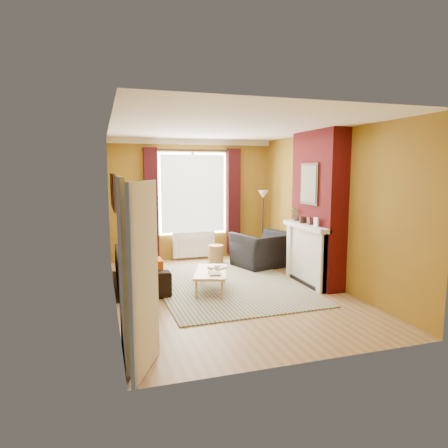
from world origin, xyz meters
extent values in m
plane|color=olive|center=(0.00, 0.00, 0.00)|extent=(5.50, 5.50, 0.00)
cube|color=olive|center=(0.00, 2.75, 1.40)|extent=(3.80, 0.02, 2.80)
cube|color=olive|center=(0.00, -2.75, 1.40)|extent=(3.80, 0.02, 2.80)
cube|color=olive|center=(1.90, 0.00, 1.40)|extent=(0.02, 5.50, 2.80)
cube|color=olive|center=(-1.90, 0.00, 1.40)|extent=(0.02, 5.50, 2.80)
cube|color=white|center=(0.00, 0.00, 2.80)|extent=(3.80, 5.50, 0.01)
cube|color=#4C0B0A|center=(1.72, 0.00, 1.40)|extent=(0.35, 1.40, 2.80)
cube|color=silver|center=(1.53, 0.00, 0.55)|extent=(0.12, 1.30, 1.10)
cube|color=silver|center=(1.48, 0.00, 1.08)|extent=(0.22, 1.40, 0.08)
cube|color=silver|center=(1.51, -0.58, 0.52)|extent=(0.16, 0.14, 1.04)
cube|color=silver|center=(1.51, 0.58, 0.52)|extent=(0.16, 0.14, 1.04)
cube|color=black|center=(1.56, 0.00, 0.45)|extent=(0.06, 0.80, 0.90)
cube|color=black|center=(1.54, 0.00, 0.03)|extent=(0.20, 1.00, 0.06)
cube|color=silver|center=(1.49, -0.35, 1.20)|extent=(0.03, 0.12, 0.16)
cube|color=black|center=(1.49, -0.10, 1.19)|extent=(0.03, 0.10, 0.14)
cylinder|color=black|center=(1.49, 0.15, 1.18)|extent=(0.10, 0.10, 0.12)
cube|color=black|center=(1.53, 0.00, 1.85)|extent=(0.03, 0.60, 0.75)
cube|color=#AB913A|center=(1.51, 0.00, 1.85)|extent=(0.01, 0.52, 0.66)
cube|color=silver|center=(0.00, 2.71, 2.74)|extent=(3.80, 0.08, 0.12)
cube|color=white|center=(0.00, 2.72, 1.55)|extent=(1.60, 0.04, 1.90)
cube|color=white|center=(0.00, 2.68, 1.55)|extent=(1.50, 0.02, 1.80)
cube|color=silver|center=(0.00, 2.70, 1.55)|extent=(0.06, 0.04, 1.90)
cube|color=#330B0E|center=(-0.98, 2.63, 1.35)|extent=(0.30, 0.16, 2.50)
cube|color=#330B0E|center=(0.98, 2.63, 1.35)|extent=(0.30, 0.16, 2.50)
cylinder|color=black|center=(0.00, 2.63, 2.55)|extent=(2.30, 0.05, 0.05)
cube|color=silver|center=(0.00, 2.65, 0.35)|extent=(1.00, 0.10, 0.60)
cube|color=silver|center=(-0.45, 2.59, 0.35)|extent=(0.04, 0.03, 0.56)
cube|color=silver|center=(-0.34, 2.59, 0.35)|extent=(0.04, 0.03, 0.56)
cube|color=silver|center=(-0.23, 2.59, 0.35)|extent=(0.04, 0.03, 0.56)
cube|color=silver|center=(-0.12, 2.59, 0.35)|extent=(0.04, 0.03, 0.56)
cube|color=silver|center=(-0.01, 2.59, 0.35)|extent=(0.04, 0.03, 0.56)
cube|color=silver|center=(0.10, 2.59, 0.35)|extent=(0.04, 0.03, 0.56)
cube|color=silver|center=(0.21, 2.59, 0.35)|extent=(0.04, 0.03, 0.56)
cube|color=silver|center=(0.32, 2.59, 0.35)|extent=(0.04, 0.03, 0.56)
cube|color=silver|center=(0.43, 2.59, 0.35)|extent=(0.04, 0.03, 0.56)
cube|color=black|center=(-1.87, -0.10, 1.75)|extent=(0.04, 0.44, 0.58)
cube|color=gold|center=(-1.84, -0.10, 1.75)|extent=(0.01, 0.38, 0.52)
cube|color=black|center=(-1.87, 0.55, 1.75)|extent=(0.04, 0.44, 0.58)
cube|color=teal|center=(-1.84, 0.55, 1.75)|extent=(0.01, 0.38, 0.52)
cube|color=black|center=(-1.87, 1.20, 1.75)|extent=(0.04, 0.44, 0.58)
cube|color=#C66031|center=(-1.84, 1.20, 1.75)|extent=(0.01, 0.38, 0.52)
cube|color=silver|center=(-1.88, -2.05, 1.00)|extent=(0.05, 0.94, 2.06)
cube|color=black|center=(-1.85, -2.05, 1.00)|extent=(0.02, 0.80, 1.98)
cube|color=silver|center=(-1.68, -2.41, 1.00)|extent=(0.37, 0.74, 1.98)
imported|color=#406F31|center=(1.49, 0.45, 1.26)|extent=(0.14, 0.10, 0.27)
cube|color=#BF480F|center=(-1.27, 0.35, 0.49)|extent=(0.34, 0.40, 0.16)
cube|color=#BF480F|center=(-1.27, 1.05, 0.49)|extent=(0.34, 0.40, 0.16)
cube|color=#BF480F|center=(-1.27, 1.65, 0.49)|extent=(0.34, 0.40, 0.16)
cube|color=#2F5681|center=(0.09, 0.39, 0.01)|extent=(2.61, 3.55, 0.02)
imported|color=black|center=(-1.42, 0.95, 0.32)|extent=(0.86, 2.17, 0.63)
imported|color=black|center=(1.28, 1.49, 0.37)|extent=(1.39, 1.30, 0.75)
cube|color=#D7B67C|center=(-0.28, 0.12, 0.33)|extent=(0.84, 1.17, 0.04)
cylinder|color=#D7B67C|center=(-0.63, -0.26, 0.15)|extent=(0.06, 0.06, 0.31)
cylinder|color=#D7B67C|center=(-0.23, -0.40, 0.15)|extent=(0.06, 0.06, 0.31)
cylinder|color=#D7B67C|center=(-0.32, 0.64, 0.15)|extent=(0.06, 0.06, 0.31)
cylinder|color=#D7B67C|center=(0.08, 0.50, 0.15)|extent=(0.06, 0.06, 0.31)
cylinder|color=#9A7143|center=(0.36, 2.03, 0.21)|extent=(0.44, 0.44, 0.43)
cylinder|color=black|center=(1.55, 2.16, 0.01)|extent=(0.27, 0.27, 0.03)
cylinder|color=black|center=(1.55, 2.16, 0.78)|extent=(0.03, 0.03, 1.50)
cone|color=beige|center=(1.55, 2.16, 1.54)|extent=(0.27, 0.27, 0.18)
imported|color=#999999|center=(-0.37, -0.10, 0.37)|extent=(0.24, 0.30, 0.03)
imported|color=#999999|center=(-0.11, 0.35, 0.36)|extent=(0.32, 0.29, 0.02)
imported|color=#999999|center=(-0.18, 0.07, 0.40)|extent=(0.13, 0.13, 0.09)
cube|color=black|center=(-0.26, 0.28, 0.36)|extent=(0.06, 0.16, 0.02)
camera|label=1|loc=(-2.08, -6.43, 2.09)|focal=32.00mm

